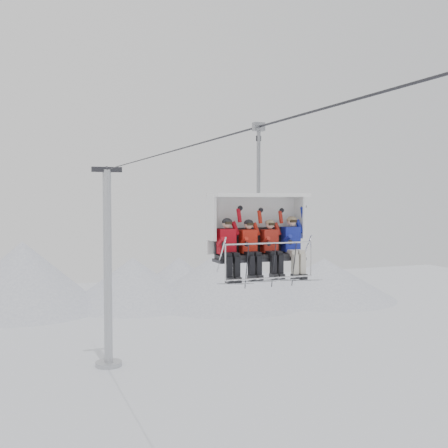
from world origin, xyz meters
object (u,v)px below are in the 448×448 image
object	(u,v)px
chairlift_carrier	(256,226)
skier_far_right	(293,244)
skier_center_right	(271,246)
skier_far_left	(228,246)
skier_center_left	(250,246)
lift_tower_right	(108,281)

from	to	relation	value
chairlift_carrier	skier_far_right	distance (m)	1.08
skier_center_right	skier_far_right	xyz separation A→B (m)	(0.63, 0.01, 0.04)
skier_far_left	skier_center_left	distance (m)	0.60
chairlift_carrier	skier_far_right	size ratio (longest dim) A/B	2.29
skier_far_left	skier_far_right	distance (m)	1.84
skier_center_right	lift_tower_right	bearing A→B (deg)	90.67
chairlift_carrier	skier_center_left	xyz separation A→B (m)	(-0.32, -0.31, -0.51)
lift_tower_right	chairlift_carrier	xyz separation A→B (m)	(0.00, -24.39, 4.94)
skier_center_left	skier_far_left	bearing A→B (deg)	179.51
skier_center_right	skier_far_right	world-z (taller)	skier_far_right
skier_center_right	skier_far_right	bearing A→B (deg)	0.82
chairlift_carrier	skier_center_left	distance (m)	0.67
skier_far_right	skier_center_right	bearing A→B (deg)	-179.18
skier_center_right	skier_far_right	distance (m)	0.63
skier_far_right	chairlift_carrier	bearing A→B (deg)	161.81
lift_tower_right	chairlift_carrier	bearing A→B (deg)	-90.00
chairlift_carrier	skier_center_right	size ratio (longest dim) A/B	2.36
lift_tower_right	skier_center_left	world-z (taller)	lift_tower_right
lift_tower_right	skier_center_left	size ratio (longest dim) A/B	7.99
skier_far_left	skier_center_right	xyz separation A→B (m)	(1.21, -0.01, -0.02)
skier_far_left	skier_far_right	bearing A→B (deg)	0.08
lift_tower_right	skier_center_left	xyz separation A→B (m)	(-0.32, -24.70, 4.43)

